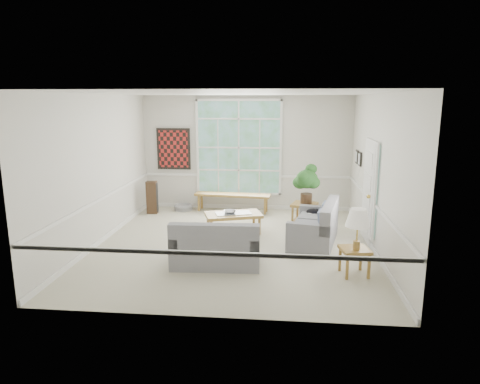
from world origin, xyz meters
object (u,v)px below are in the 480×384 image
at_px(side_table, 354,261).
at_px(loveseat_right, 314,222).
at_px(loveseat_front, 216,242).
at_px(end_table, 304,215).
at_px(coffee_table, 233,223).

bearing_deg(side_table, loveseat_right, 109.26).
height_order(loveseat_front, end_table, loveseat_front).
distance_m(loveseat_right, end_table, 1.19).
xyz_separation_m(loveseat_front, coffee_table, (0.10, 1.87, -0.19)).
xyz_separation_m(coffee_table, side_table, (2.27, -2.09, 0.01)).
relative_size(loveseat_right, side_table, 3.43).
bearing_deg(loveseat_front, coffee_table, 84.21).
bearing_deg(coffee_table, loveseat_front, -110.89).
bearing_deg(end_table, coffee_table, -156.41).
bearing_deg(loveseat_front, loveseat_right, 34.66).
bearing_deg(loveseat_front, side_table, -8.20).
distance_m(end_table, side_table, 2.87).
distance_m(loveseat_front, coffee_table, 1.88).
relative_size(loveseat_front, side_table, 3.31).
bearing_deg(end_table, loveseat_front, -123.22).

